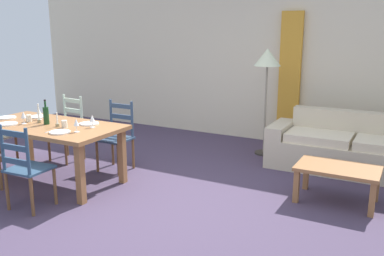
{
  "coord_description": "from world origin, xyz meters",
  "views": [
    {
      "loc": [
        2.51,
        -3.71,
        1.95
      ],
      "look_at": [
        0.14,
        0.68,
        0.75
      ],
      "focal_mm": 39.37,
      "sensor_mm": 36.0,
      "label": 1
    }
  ],
  "objects": [
    {
      "name": "fork_far_left",
      "position": [
        -2.15,
        0.23,
        0.75
      ],
      "size": [
        0.02,
        0.17,
        0.01
      ],
      "primitive_type": "cube",
      "rotation": [
        0.0,
        0.0,
        -0.02
      ],
      "color": "silver",
      "rests_on": "dining_table"
    },
    {
      "name": "dinner_plate_far_right",
      "position": [
        -1.1,
        0.23,
        0.76
      ],
      "size": [
        0.24,
        0.24,
        0.02
      ],
      "primitive_type": "cylinder",
      "color": "white",
      "rests_on": "dining_table"
    },
    {
      "name": "dining_table",
      "position": [
        -1.55,
        -0.02,
        0.66
      ],
      "size": [
        1.9,
        0.96,
        0.75
      ],
      "color": "#99643A",
      "rests_on": "ground_plane"
    },
    {
      "name": "coffee_cup_secondary",
      "position": [
        -1.89,
        -0.02,
        0.8
      ],
      "size": [
        0.07,
        0.07,
        0.09
      ],
      "primitive_type": "cylinder",
      "color": "beige",
      "rests_on": "dining_table"
    },
    {
      "name": "dinner_plate_near_right",
      "position": [
        -1.1,
        -0.27,
        0.76
      ],
      "size": [
        0.24,
        0.24,
        0.02
      ],
      "primitive_type": "cylinder",
      "color": "white",
      "rests_on": "dining_table"
    },
    {
      "name": "candle_tall",
      "position": [
        -1.73,
        0.0,
        0.82
      ],
      "size": [
        0.05,
        0.05,
        0.25
      ],
      "color": "#998C66",
      "rests_on": "dining_table"
    },
    {
      "name": "dinner_plate_near_left",
      "position": [
        -2.0,
        -0.27,
        0.76
      ],
      "size": [
        0.24,
        0.24,
        0.02
      ],
      "primitive_type": "cylinder",
      "color": "white",
      "rests_on": "dining_table"
    },
    {
      "name": "dining_chair_far_right",
      "position": [
        -1.09,
        0.76,
        0.48
      ],
      "size": [
        0.43,
        0.41,
        0.96
      ],
      "color": "#2F445E",
      "rests_on": "ground_plane"
    },
    {
      "name": "fork_near_left",
      "position": [
        -2.15,
        -0.27,
        0.75
      ],
      "size": [
        0.02,
        0.17,
        0.01
      ],
      "primitive_type": "cube",
      "rotation": [
        0.0,
        0.0,
        0.03
      ],
      "color": "silver",
      "rests_on": "dining_table"
    },
    {
      "name": "wine_bottle",
      "position": [
        -1.58,
        -0.02,
        0.87
      ],
      "size": [
        0.07,
        0.07,
        0.32
      ],
      "color": "#143819",
      "rests_on": "dining_table"
    },
    {
      "name": "dining_chair_far_left",
      "position": [
        -2.01,
        0.76,
        0.48
      ],
      "size": [
        0.45,
        0.43,
        0.96
      ],
      "color": "silver",
      "rests_on": "ground_plane"
    },
    {
      "name": "candle_short",
      "position": [
        -1.35,
        -0.06,
        0.8
      ],
      "size": [
        0.05,
        0.05,
        0.18
      ],
      "color": "#998C66",
      "rests_on": "dining_table"
    },
    {
      "name": "standing_lamp",
      "position": [
        0.48,
        2.42,
        1.41
      ],
      "size": [
        0.4,
        0.4,
        1.64
      ],
      "color": "#332D28",
      "rests_on": "ground_plane"
    },
    {
      "name": "dinner_plate_far_left",
      "position": [
        -2.0,
        0.23,
        0.76
      ],
      "size": [
        0.24,
        0.24,
        0.02
      ],
      "primitive_type": "cylinder",
      "color": "white",
      "rests_on": "dining_table"
    },
    {
      "name": "coffee_cup_primary",
      "position": [
        -1.24,
        -0.04,
        0.8
      ],
      "size": [
        0.07,
        0.07,
        0.09
      ],
      "primitive_type": "cylinder",
      "color": "beige",
      "rests_on": "dining_table"
    },
    {
      "name": "wine_glass_near_right",
      "position": [
        -0.95,
        -0.14,
        0.86
      ],
      "size": [
        0.06,
        0.06,
        0.16
      ],
      "color": "white",
      "rests_on": "dining_table"
    },
    {
      "name": "curtain_panel_left",
      "position": [
        0.63,
        3.16,
        1.1
      ],
      "size": [
        0.35,
        0.08,
        2.2
      ],
      "primitive_type": "cube",
      "color": "gold",
      "rests_on": "ground_plane"
    },
    {
      "name": "wine_glass_far_right",
      "position": [
        -0.94,
        0.12,
        0.86
      ],
      "size": [
        0.06,
        0.06,
        0.16
      ],
      "color": "white",
      "rests_on": "dining_table"
    },
    {
      "name": "coffee_table",
      "position": [
        1.82,
        1.02,
        0.36
      ],
      "size": [
        0.9,
        0.56,
        0.42
      ],
      "color": "#99643A",
      "rests_on": "ground_plane"
    },
    {
      "name": "couch",
      "position": [
        1.83,
        2.24,
        0.29
      ],
      "size": [
        2.29,
        0.82,
        0.8
      ],
      "color": "beige",
      "rests_on": "ground_plane"
    },
    {
      "name": "wall_far",
      "position": [
        0.0,
        3.3,
        1.35
      ],
      "size": [
        9.6,
        0.16,
        2.7
      ],
      "primitive_type": "cube",
      "color": "beige",
      "rests_on": "ground_plane"
    },
    {
      "name": "wine_glass_near_left",
      "position": [
        -1.84,
        -0.14,
        0.86
      ],
      "size": [
        0.06,
        0.06,
        0.16
      ],
      "color": "white",
      "rests_on": "dining_table"
    },
    {
      "name": "dinner_plate_head_west",
      "position": [
        -2.33,
        -0.02,
        0.76
      ],
      "size": [
        0.24,
        0.24,
        0.02
      ],
      "primitive_type": "cylinder",
      "color": "white",
      "rests_on": "dining_table"
    },
    {
      "name": "wine_glass_far_left",
      "position": [
        -1.86,
        0.13,
        0.86
      ],
      "size": [
        0.06,
        0.06,
        0.16
      ],
      "color": "white",
      "rests_on": "dining_table"
    },
    {
      "name": "ground_plane",
      "position": [
        0.0,
        0.0,
        -0.01
      ],
      "size": [
        9.6,
        9.6,
        0.02
      ],
      "primitive_type": "cube",
      "color": "#44374E"
    },
    {
      "name": "fork_far_right",
      "position": [
        -1.25,
        0.23,
        0.75
      ],
      "size": [
        0.02,
        0.17,
        0.01
      ],
      "primitive_type": "cube",
      "rotation": [
        0.0,
        0.0,
        0.01
      ],
      "color": "silver",
      "rests_on": "dining_table"
    },
    {
      "name": "fork_near_right",
      "position": [
        -1.25,
        -0.27,
        0.75
      ],
      "size": [
        0.02,
        0.17,
        0.01
      ],
      "primitive_type": "cube",
      "rotation": [
        0.0,
        0.0,
        0.03
      ],
      "color": "silver",
      "rests_on": "dining_table"
    },
    {
      "name": "dining_chair_near_right",
      "position": [
        -1.11,
        -0.78,
        0.48
      ],
      "size": [
        0.44,
        0.42,
        0.96
      ],
      "color": "navy",
      "rests_on": "ground_plane"
    }
  ]
}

